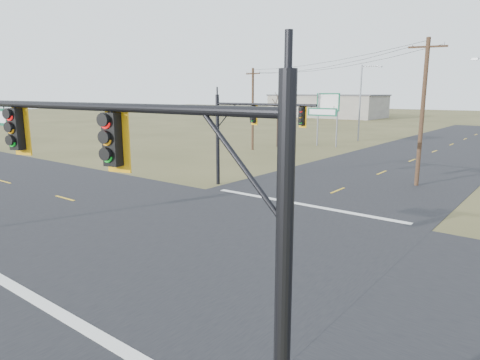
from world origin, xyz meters
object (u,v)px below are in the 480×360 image
utility_pole_near (422,111)px  mast_arm_near (118,167)px  highway_sign (328,109)px  mast_arm_far (257,122)px  utility_pole_far (253,108)px  streetlight_c (362,99)px  bare_tree_b (280,97)px  bare_tree_a (278,104)px

utility_pole_near → mast_arm_near: bearing=-87.7°
utility_pole_near → highway_sign: 22.01m
mast_arm_far → utility_pole_far: utility_pole_far is taller
utility_pole_near → utility_pole_far: (-19.99, 8.30, -0.42)m
utility_pole_far → streetlight_c: streetlight_c is taller
mast_arm_far → streetlight_c: 32.55m
streetlight_c → bare_tree_b: (-11.65, -1.39, 0.20)m
utility_pole_near → utility_pole_far: size_ratio=1.10×
utility_pole_far → highway_sign: utility_pole_far is taller
utility_pole_near → bare_tree_b: 34.21m
mast_arm_far → mast_arm_near: bearing=-52.5°
utility_pole_far → bare_tree_a: (0.69, 4.00, 0.31)m
mast_arm_far → utility_pole_far: bearing=137.1°
utility_pole_far → bare_tree_b: (-5.69, 14.30, 1.03)m
streetlight_c → bare_tree_a: 12.84m
mast_arm_near → highway_sign: mast_arm_near is taller
mast_arm_far → utility_pole_near: (7.78, 7.95, 0.60)m
highway_sign → streetlight_c: bearing=96.1°
highway_sign → bare_tree_b: bare_tree_b is taller
highway_sign → utility_pole_far: bearing=-110.4°
streetlight_c → highway_sign: bearing=-87.2°
mast_arm_near → utility_pole_near: utility_pole_near is taller
utility_pole_near → highway_sign: utility_pole_near is taller
utility_pole_far → streetlight_c: size_ratio=0.91×
highway_sign → bare_tree_a: (-4.40, -3.88, 0.56)m
mast_arm_near → bare_tree_b: bare_tree_b is taller
mast_arm_near → mast_arm_far: bearing=103.4°
bare_tree_b → streetlight_c: bearing=6.8°
streetlight_c → bare_tree_a: (-5.27, -11.69, -0.52)m
bare_tree_a → streetlight_c: bearing=65.7°
mast_arm_near → highway_sign: (-15.90, 41.04, -0.41)m
mast_arm_far → bare_tree_a: 23.30m
utility_pole_far → highway_sign: (5.09, 7.88, -0.25)m
utility_pole_near → utility_pole_far: utility_pole_near is taller
bare_tree_a → utility_pole_far: bearing=-99.8°
mast_arm_far → bare_tree_b: size_ratio=1.25×
utility_pole_far → bare_tree_a: bearing=80.2°
bare_tree_a → highway_sign: bearing=41.4°
streetlight_c → mast_arm_far: bearing=-69.8°
mast_arm_near → utility_pole_far: utility_pole_far is taller
mast_arm_far → bare_tree_a: bearing=129.8°
streetlight_c → utility_pole_near: bearing=-50.5°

